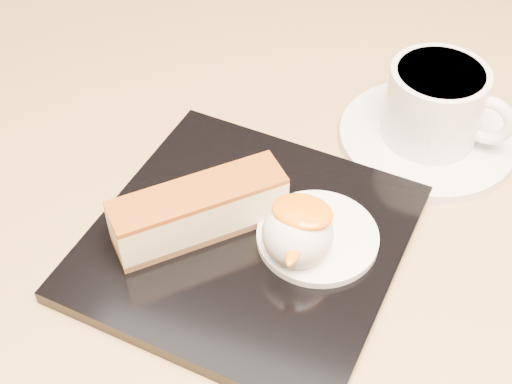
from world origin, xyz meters
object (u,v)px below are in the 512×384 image
at_px(dessert_plate, 247,242).
at_px(cheesecake, 199,210).
at_px(saucer, 426,138).
at_px(coffee_cup, 437,103).
at_px(ice_cream_scoop, 298,233).
at_px(table, 266,325).

bearing_deg(dessert_plate, cheesecake, -171.87).
distance_m(saucer, coffee_cup, 0.04).
bearing_deg(ice_cream_scoop, cheesecake, 180.00).
xyz_separation_m(dessert_plate, saucer, (0.11, 0.16, -0.00)).
relative_size(ice_cream_scoop, coffee_cup, 0.47).
relative_size(dessert_plate, cheesecake, 1.90).
distance_m(table, ice_cream_scoop, 0.20).
bearing_deg(saucer, dessert_plate, -122.87).
relative_size(ice_cream_scoop, saucer, 0.34).
relative_size(table, dessert_plate, 3.64).
bearing_deg(saucer, cheesecake, -129.89).
distance_m(ice_cream_scoop, coffee_cup, 0.18).
distance_m(table, saucer, 0.23).
bearing_deg(table, coffee_cup, 50.74).
height_order(dessert_plate, coffee_cup, coffee_cup).
relative_size(saucer, coffee_cup, 1.40).
xyz_separation_m(dessert_plate, ice_cream_scoop, (0.04, -0.01, 0.03)).
height_order(table, cheesecake, cheesecake).
distance_m(cheesecake, saucer, 0.22).
bearing_deg(table, ice_cream_scoop, -49.14).
bearing_deg(cheesecake, ice_cream_scoop, -44.37).
bearing_deg(cheesecake, table, 2.17).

